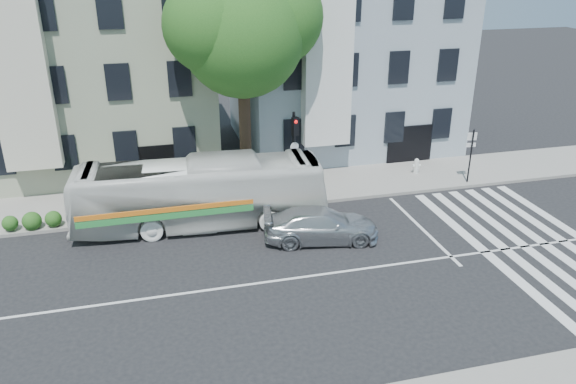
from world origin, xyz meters
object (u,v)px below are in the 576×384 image
object	(u,v)px
traffic_signal	(294,144)
fire_hydrant	(416,166)
sedan	(321,225)
bus	(200,193)

from	to	relation	value
traffic_signal	fire_hydrant	size ratio (longest dim) A/B	5.22
traffic_signal	fire_hydrant	xyz separation A→B (m)	(7.00, 1.29, -2.18)
sedan	fire_hydrant	size ratio (longest dim) A/B	5.78
sedan	fire_hydrant	bearing A→B (deg)	-41.71
bus	fire_hydrant	bearing A→B (deg)	-72.01
sedan	traffic_signal	bearing A→B (deg)	9.65
bus	traffic_signal	world-z (taller)	traffic_signal
bus	fire_hydrant	size ratio (longest dim) A/B	13.14
sedan	traffic_signal	xyz separation A→B (m)	(0.00, 4.31, 2.06)
sedan	fire_hydrant	xyz separation A→B (m)	(7.00, 5.59, -0.12)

